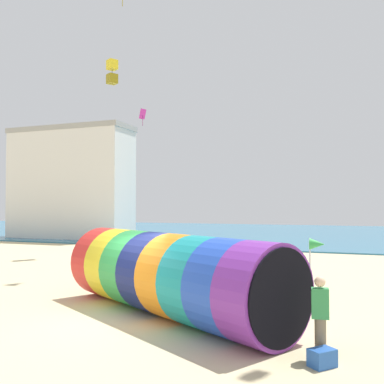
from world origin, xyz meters
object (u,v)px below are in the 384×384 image
object	(u,v)px
kite_handler	(320,316)
beach_flag	(317,247)
giant_inflatable_tube	(169,274)
kite_yellow_box	(112,72)
kite_magenta_diamond	(143,114)
bystander_near_water	(166,261)
cooler_box	(322,358)

from	to	relation	value
kite_handler	beach_flag	size ratio (longest dim) A/B	0.78
giant_inflatable_tube	kite_yellow_box	bearing A→B (deg)	126.86
kite_magenta_diamond	beach_flag	distance (m)	21.04
bystander_near_water	beach_flag	size ratio (longest dim) A/B	0.79
kite_yellow_box	kite_magenta_diamond	size ratio (longest dim) A/B	1.40
cooler_box	kite_handler	bearing A→B (deg)	97.57
kite_magenta_diamond	beach_flag	world-z (taller)	kite_magenta_diamond
kite_magenta_diamond	kite_handler	bearing A→B (deg)	-53.52
giant_inflatable_tube	bystander_near_water	bearing A→B (deg)	114.87
kite_magenta_diamond	beach_flag	size ratio (longest dim) A/B	0.55
giant_inflatable_tube	cooler_box	xyz separation A→B (m)	(4.52, -2.63, -1.04)
bystander_near_water	kite_handler	bearing A→B (deg)	-46.59
bystander_near_water	cooler_box	distance (m)	10.23
giant_inflatable_tube	bystander_near_water	size ratio (longest dim) A/B	4.81
kite_magenta_diamond	bystander_near_water	xyz separation A→B (m)	(6.85, -11.26, -9.04)
giant_inflatable_tube	kite_magenta_diamond	xyz separation A→B (m)	(-9.15, 16.22, 8.74)
kite_yellow_box	cooler_box	world-z (taller)	kite_yellow_box
bystander_near_water	giant_inflatable_tube	bearing A→B (deg)	-65.13
bystander_near_water	cooler_box	size ratio (longest dim) A/B	3.42
beach_flag	cooler_box	distance (m)	4.93
giant_inflatable_tube	bystander_near_water	distance (m)	5.47
kite_yellow_box	beach_flag	bearing A→B (deg)	-39.04
giant_inflatable_tube	beach_flag	world-z (taller)	giant_inflatable_tube
kite_handler	cooler_box	xyz separation A→B (m)	(0.06, -0.44, -0.72)
giant_inflatable_tube	beach_flag	xyz separation A→B (m)	(4.10, 1.94, 0.78)
cooler_box	kite_yellow_box	bearing A→B (deg)	132.25
kite_yellow_box	kite_magenta_diamond	xyz separation A→B (m)	(0.92, 2.78, -2.43)
giant_inflatable_tube	beach_flag	bearing A→B (deg)	25.32
kite_handler	beach_flag	bearing A→B (deg)	94.98
giant_inflatable_tube	beach_flag	distance (m)	4.60
kite_magenta_diamond	kite_yellow_box	bearing A→B (deg)	-108.37
giant_inflatable_tube	kite_yellow_box	size ratio (longest dim) A/B	4.92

